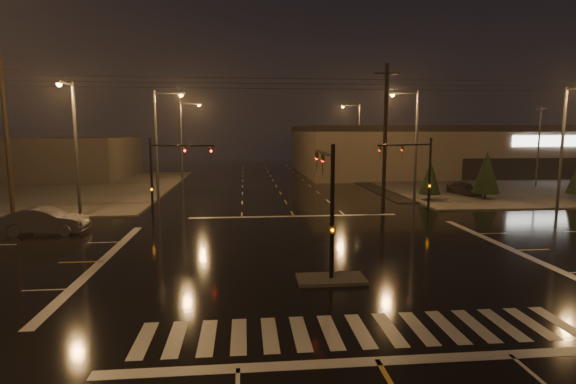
% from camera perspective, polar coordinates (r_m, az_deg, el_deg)
% --- Properties ---
extents(ground, '(140.00, 140.00, 0.00)m').
position_cam_1_polar(ground, '(24.02, 3.67, -8.07)').
color(ground, black).
rests_on(ground, ground).
extents(sidewalk_ne, '(36.00, 36.00, 0.12)m').
position_cam_1_polar(sidewalk_ne, '(62.99, 26.88, 1.07)').
color(sidewalk_ne, '#484540').
rests_on(sidewalk_ne, ground).
extents(sidewalk_nw, '(36.00, 36.00, 0.12)m').
position_cam_1_polar(sidewalk_nw, '(59.32, -31.79, 0.36)').
color(sidewalk_nw, '#484540').
rests_on(sidewalk_nw, ground).
extents(median_island, '(3.00, 1.60, 0.15)m').
position_cam_1_polar(median_island, '(20.24, 5.51, -10.95)').
color(median_island, '#484540').
rests_on(median_island, ground).
extents(crosswalk, '(15.00, 2.60, 0.01)m').
position_cam_1_polar(crosswalk, '(15.73, 9.15, -16.98)').
color(crosswalk, beige).
rests_on(crosswalk, ground).
extents(stop_bar_near, '(16.00, 0.50, 0.01)m').
position_cam_1_polar(stop_bar_near, '(14.01, 11.35, -20.32)').
color(stop_bar_near, beige).
rests_on(stop_bar_near, ground).
extents(stop_bar_far, '(16.00, 0.50, 0.01)m').
position_cam_1_polar(stop_bar_far, '(34.63, 0.75, -3.09)').
color(stop_bar_far, beige).
rests_on(stop_bar_far, ground).
extents(parking_lot, '(50.00, 24.00, 0.08)m').
position_cam_1_polar(parking_lot, '(64.22, 31.60, 0.84)').
color(parking_lot, black).
rests_on(parking_lot, ground).
extents(retail_building, '(60.20, 28.30, 7.20)m').
position_cam_1_polar(retail_building, '(78.99, 23.92, 5.20)').
color(retail_building, '#756753').
rests_on(retail_building, ground).
extents(commercial_block, '(30.00, 18.00, 5.60)m').
position_cam_1_polar(commercial_block, '(72.03, -31.34, 3.71)').
color(commercial_block, '#45403D').
rests_on(commercial_block, ground).
extents(signal_mast_median, '(0.25, 4.59, 6.00)m').
position_cam_1_polar(signal_mast_median, '(20.27, 5.15, -0.21)').
color(signal_mast_median, black).
rests_on(signal_mast_median, ground).
extents(signal_mast_ne, '(4.84, 1.86, 6.00)m').
position_cam_1_polar(signal_mast_ne, '(35.60, 16.32, 3.04)').
color(signal_mast_ne, black).
rests_on(signal_mast_ne, ground).
extents(signal_mast_nw, '(4.84, 1.86, 6.00)m').
position_cam_1_polar(signal_mast_nw, '(33.54, -15.43, 2.80)').
color(signal_mast_nw, black).
rests_on(signal_mast_nw, ground).
extents(streetlight_1, '(2.77, 0.32, 10.00)m').
position_cam_1_polar(streetlight_1, '(41.47, -16.00, 6.48)').
color(streetlight_1, '#38383A').
rests_on(streetlight_1, ground).
extents(streetlight_2, '(2.77, 0.32, 10.00)m').
position_cam_1_polar(streetlight_2, '(57.28, -13.12, 6.88)').
color(streetlight_2, '#38383A').
rests_on(streetlight_2, ground).
extents(streetlight_3, '(2.77, 0.32, 10.00)m').
position_cam_1_polar(streetlight_3, '(41.57, 15.59, 6.50)').
color(streetlight_3, '#38383A').
rests_on(streetlight_3, ground).
extents(streetlight_4, '(2.77, 0.32, 10.00)m').
position_cam_1_polar(streetlight_4, '(60.66, 8.75, 7.03)').
color(streetlight_4, '#38383A').
rests_on(streetlight_4, ground).
extents(streetlight_5, '(0.32, 2.77, 10.00)m').
position_cam_1_polar(streetlight_5, '(36.13, -25.53, 5.86)').
color(streetlight_5, '#38383A').
rests_on(streetlight_5, ground).
extents(streetlight_6, '(0.32, 2.77, 10.00)m').
position_cam_1_polar(streetlight_6, '(42.64, 31.76, 5.64)').
color(streetlight_6, '#38383A').
rests_on(streetlight_6, ground).
extents(utility_pole_0, '(2.20, 0.32, 12.00)m').
position_cam_1_polar(utility_pole_0, '(41.07, -32.15, 6.03)').
color(utility_pole_0, black).
rests_on(utility_pole_0, ground).
extents(utility_pole_1, '(2.20, 0.32, 12.00)m').
position_cam_1_polar(utility_pole_1, '(38.62, 12.24, 7.01)').
color(utility_pole_1, black).
rests_on(utility_pole_1, ground).
extents(conifer_0, '(1.98, 1.98, 3.79)m').
position_cam_1_polar(conifer_0, '(43.65, 17.61, 1.78)').
color(conifer_0, black).
rests_on(conifer_0, ground).
extents(conifer_1, '(2.49, 2.49, 4.60)m').
position_cam_1_polar(conifer_1, '(46.17, 23.90, 2.29)').
color(conifer_1, black).
rests_on(conifer_1, ground).
extents(car_parked, '(2.42, 4.32, 1.39)m').
position_cam_1_polar(car_parked, '(49.04, 21.44, 0.42)').
color(car_parked, black).
rests_on(car_parked, ground).
extents(car_crossing, '(5.17, 1.85, 1.70)m').
position_cam_1_polar(car_crossing, '(32.62, -28.46, -3.23)').
color(car_crossing, '#56575E').
rests_on(car_crossing, ground).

